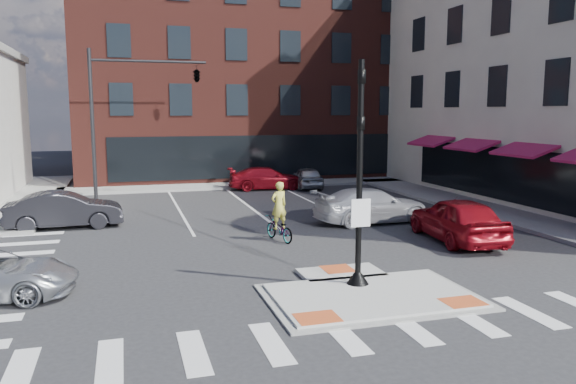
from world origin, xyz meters
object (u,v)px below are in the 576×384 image
object	(u,v)px
white_pickup	(372,205)
cyclist	(279,221)
red_sedan	(457,219)
bg_car_dark	(64,210)
bg_car_silver	(307,177)
bg_car_red	(267,178)

from	to	relation	value
white_pickup	cyclist	world-z (taller)	cyclist
red_sedan	bg_car_dark	world-z (taller)	red_sedan
red_sedan	bg_car_silver	size ratio (longest dim) A/B	1.25
bg_car_silver	cyclist	bearing A→B (deg)	75.05
bg_car_dark	cyclist	size ratio (longest dim) A/B	2.07
bg_car_silver	cyclist	distance (m)	14.60
red_sedan	bg_car_silver	xyz separation A→B (m)	(-0.73, 15.45, -0.17)
white_pickup	bg_car_silver	world-z (taller)	white_pickup
bg_car_red	red_sedan	bearing A→B (deg)	-163.41
red_sedan	cyclist	world-z (taller)	cyclist
red_sedan	cyclist	bearing A→B (deg)	-11.69
white_pickup	bg_car_dark	world-z (taller)	bg_car_dark
red_sedan	bg_car_red	xyz separation A→B (m)	(-3.31, 15.54, -0.15)
white_pickup	bg_car_dark	bearing A→B (deg)	73.74
white_pickup	bg_car_red	distance (m)	11.52
cyclist	bg_car_red	bearing A→B (deg)	-118.20
red_sedan	white_pickup	world-z (taller)	red_sedan
bg_car_red	cyclist	world-z (taller)	cyclist
cyclist	bg_car_silver	bearing A→B (deg)	-128.22
white_pickup	bg_car_dark	distance (m)	12.88
bg_car_silver	white_pickup	bearing A→B (deg)	93.51
bg_car_dark	bg_car_red	distance (m)	14.03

